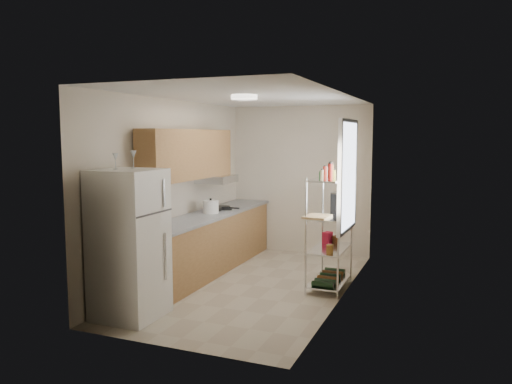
% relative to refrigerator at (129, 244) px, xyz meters
% --- Properties ---
extents(room, '(2.52, 4.42, 2.62)m').
position_rel_refrigerator_xyz_m(room, '(0.87, 1.62, 0.45)').
color(room, '#B8AC95').
rests_on(room, ground).
extents(counter_run, '(0.63, 3.51, 0.90)m').
position_rel_refrigerator_xyz_m(counter_run, '(-0.05, 2.06, -0.40)').
color(counter_run, '#A17444').
rests_on(counter_run, ground).
extents(upper_cabinets, '(0.33, 2.20, 0.72)m').
position_rel_refrigerator_xyz_m(upper_cabinets, '(-0.18, 1.72, 0.96)').
color(upper_cabinets, '#A17444').
rests_on(upper_cabinets, room).
extents(range_hood, '(0.50, 0.60, 0.12)m').
position_rel_refrigerator_xyz_m(range_hood, '(-0.13, 2.52, 0.54)').
color(range_hood, '#B7BABC').
rests_on(range_hood, room).
extents(window, '(0.06, 1.00, 1.46)m').
position_rel_refrigerator_xyz_m(window, '(2.10, 1.97, 0.70)').
color(window, white).
rests_on(window, room).
extents(bakers_rack, '(0.45, 0.90, 1.73)m').
position_rel_refrigerator_xyz_m(bakers_rack, '(1.88, 1.91, 0.26)').
color(bakers_rack, silver).
rests_on(bakers_rack, ground).
extents(ceiling_dome, '(0.34, 0.34, 0.05)m').
position_rel_refrigerator_xyz_m(ceiling_dome, '(0.87, 1.32, 1.72)').
color(ceiling_dome, white).
rests_on(ceiling_dome, room).
extents(refrigerator, '(0.70, 0.70, 1.71)m').
position_rel_refrigerator_xyz_m(refrigerator, '(0.00, 0.00, 0.00)').
color(refrigerator, white).
rests_on(refrigerator, ground).
extents(wine_glass_a, '(0.07, 0.07, 0.21)m').
position_rel_refrigerator_xyz_m(wine_glass_a, '(-0.03, 0.17, 0.96)').
color(wine_glass_a, silver).
rests_on(wine_glass_a, refrigerator).
extents(wine_glass_b, '(0.06, 0.06, 0.18)m').
position_rel_refrigerator_xyz_m(wine_glass_b, '(-0.11, -0.05, 0.94)').
color(wine_glass_b, silver).
rests_on(wine_glass_b, refrigerator).
extents(rice_cooker, '(0.24, 0.24, 0.20)m').
position_rel_refrigerator_xyz_m(rice_cooker, '(-0.04, 2.12, 0.15)').
color(rice_cooker, white).
rests_on(rice_cooker, counter_run).
extents(frying_pan_large, '(0.32, 0.32, 0.05)m').
position_rel_refrigerator_xyz_m(frying_pan_large, '(-0.11, 2.35, 0.07)').
color(frying_pan_large, black).
rests_on(frying_pan_large, counter_run).
extents(frying_pan_small, '(0.24, 0.24, 0.05)m').
position_rel_refrigerator_xyz_m(frying_pan_small, '(-0.05, 2.57, 0.07)').
color(frying_pan_small, black).
rests_on(frying_pan_small, counter_run).
extents(cutting_board, '(0.33, 0.41, 0.03)m').
position_rel_refrigerator_xyz_m(cutting_board, '(1.77, 1.65, 0.17)').
color(cutting_board, tan).
rests_on(cutting_board, bakers_rack).
extents(espresso_machine, '(0.20, 0.27, 0.29)m').
position_rel_refrigerator_xyz_m(espresso_machine, '(1.92, 2.25, 0.30)').
color(espresso_machine, black).
rests_on(espresso_machine, bakers_rack).
extents(storage_bag, '(0.13, 0.16, 0.16)m').
position_rel_refrigerator_xyz_m(storage_bag, '(1.77, 2.20, -0.21)').
color(storage_bag, '#AE152A').
rests_on(storage_bag, bakers_rack).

